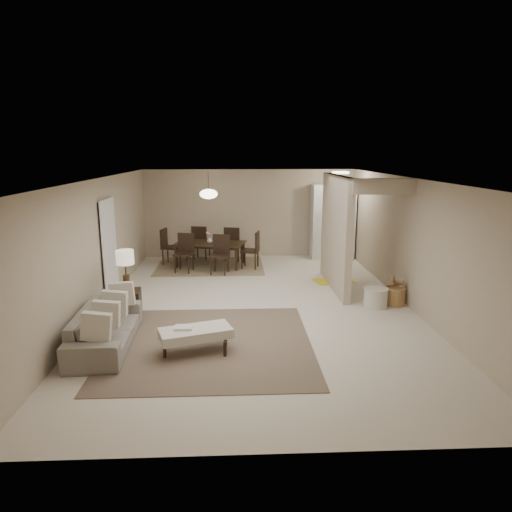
{
  "coord_description": "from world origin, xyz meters",
  "views": [
    {
      "loc": [
        -0.4,
        -8.54,
        3.0
      ],
      "look_at": [
        -0.02,
        -0.09,
        1.05
      ],
      "focal_mm": 32.0,
      "sensor_mm": 36.0,
      "label": 1
    }
  ],
  "objects_px": {
    "pantry_cabinet": "(333,222)",
    "side_table": "(128,304)",
    "ottoman_bench": "(196,333)",
    "sofa": "(106,328)",
    "wicker_basket": "(394,296)",
    "round_pouf": "(376,298)",
    "dining_table": "(210,255)"
  },
  "relations": [
    {
      "from": "pantry_cabinet",
      "to": "side_table",
      "type": "relative_size",
      "value": 4.17
    },
    {
      "from": "ottoman_bench",
      "to": "pantry_cabinet",
      "type": "bearing_deg",
      "value": 43.13
    },
    {
      "from": "sofa",
      "to": "wicker_basket",
      "type": "xyz_separation_m",
      "value": [
        5.2,
        1.75,
        -0.12
      ]
    },
    {
      "from": "wicker_basket",
      "to": "side_table",
      "type": "bearing_deg",
      "value": -175.0
    },
    {
      "from": "pantry_cabinet",
      "to": "sofa",
      "type": "distance_m",
      "value": 7.64
    },
    {
      "from": "wicker_basket",
      "to": "pantry_cabinet",
      "type": "bearing_deg",
      "value": 95.51
    },
    {
      "from": "pantry_cabinet",
      "to": "ottoman_bench",
      "type": "xyz_separation_m",
      "value": [
        -3.37,
        -6.2,
        -0.74
      ]
    },
    {
      "from": "sofa",
      "to": "wicker_basket",
      "type": "distance_m",
      "value": 5.49
    },
    {
      "from": "round_pouf",
      "to": "ottoman_bench",
      "type": "bearing_deg",
      "value": -149.89
    },
    {
      "from": "sofa",
      "to": "round_pouf",
      "type": "distance_m",
      "value": 5.07
    },
    {
      "from": "wicker_basket",
      "to": "ottoman_bench",
      "type": "bearing_deg",
      "value": -151.47
    },
    {
      "from": "ottoman_bench",
      "to": "sofa",
      "type": "bearing_deg",
      "value": 149.8
    },
    {
      "from": "side_table",
      "to": "dining_table",
      "type": "height_order",
      "value": "dining_table"
    },
    {
      "from": "ottoman_bench",
      "to": "dining_table",
      "type": "xyz_separation_m",
      "value": [
        -0.07,
        5.37,
        0.01
      ]
    },
    {
      "from": "pantry_cabinet",
      "to": "wicker_basket",
      "type": "height_order",
      "value": "pantry_cabinet"
    },
    {
      "from": "sofa",
      "to": "wicker_basket",
      "type": "relative_size",
      "value": 4.94
    },
    {
      "from": "ottoman_bench",
      "to": "dining_table",
      "type": "relative_size",
      "value": 0.65
    },
    {
      "from": "pantry_cabinet",
      "to": "ottoman_bench",
      "type": "bearing_deg",
      "value": -118.54
    },
    {
      "from": "ottoman_bench",
      "to": "round_pouf",
      "type": "xyz_separation_m",
      "value": [
        3.36,
        1.95,
        -0.12
      ]
    },
    {
      "from": "wicker_basket",
      "to": "sofa",
      "type": "bearing_deg",
      "value": -161.4
    },
    {
      "from": "side_table",
      "to": "round_pouf",
      "type": "bearing_deg",
      "value": 4.23
    },
    {
      "from": "side_table",
      "to": "ottoman_bench",
      "type": "bearing_deg",
      "value": -49.26
    },
    {
      "from": "round_pouf",
      "to": "wicker_basket",
      "type": "bearing_deg",
      "value": 13.73
    },
    {
      "from": "pantry_cabinet",
      "to": "sofa",
      "type": "height_order",
      "value": "pantry_cabinet"
    },
    {
      "from": "side_table",
      "to": "round_pouf",
      "type": "xyz_separation_m",
      "value": [
        4.74,
        0.35,
        -0.07
      ]
    },
    {
      "from": "pantry_cabinet",
      "to": "round_pouf",
      "type": "height_order",
      "value": "pantry_cabinet"
    },
    {
      "from": "wicker_basket",
      "to": "dining_table",
      "type": "height_order",
      "value": "dining_table"
    },
    {
      "from": "sofa",
      "to": "wicker_basket",
      "type": "height_order",
      "value": "sofa"
    },
    {
      "from": "round_pouf",
      "to": "dining_table",
      "type": "xyz_separation_m",
      "value": [
        -3.43,
        3.41,
        0.13
      ]
    },
    {
      "from": "sofa",
      "to": "ottoman_bench",
      "type": "relative_size",
      "value": 1.74
    },
    {
      "from": "ottoman_bench",
      "to": "wicker_basket",
      "type": "xyz_separation_m",
      "value": [
        3.77,
        2.05,
        -0.13
      ]
    },
    {
      "from": "sofa",
      "to": "dining_table",
      "type": "xyz_separation_m",
      "value": [
        1.36,
        5.07,
        0.02
      ]
    }
  ]
}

